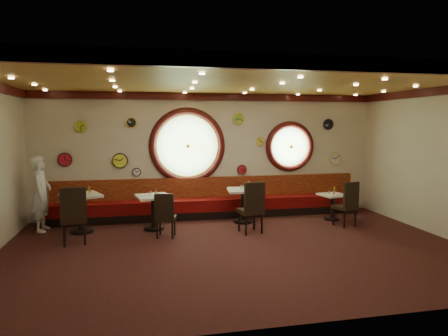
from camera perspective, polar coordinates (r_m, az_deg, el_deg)
floor at (r=7.89m, az=1.84°, el=-11.51°), size 9.00×6.00×0.00m
ceiling at (r=7.55m, az=1.92°, el=12.27°), size 9.00×6.00×0.02m
wall_back at (r=10.48m, az=-1.99°, el=1.85°), size 9.00×0.02×3.20m
wall_front at (r=4.72m, az=10.49°, el=-3.75°), size 9.00×0.02×3.20m
wall_right at (r=9.66m, az=28.80°, el=0.69°), size 0.02×6.00×3.20m
molding_back at (r=10.43m, az=-1.97°, el=10.13°), size 9.00×0.10×0.18m
molding_front at (r=4.75m, az=10.64°, el=14.60°), size 9.00×0.10×0.18m
molding_right at (r=9.62m, az=29.06°, el=9.67°), size 0.10×6.00×0.18m
banquette_base at (r=10.44m, az=-1.69°, el=-6.50°), size 8.00×0.55×0.20m
banquette_seat at (r=10.38m, az=-1.70°, el=-5.16°), size 8.00×0.55×0.30m
banquette_back at (r=10.53m, az=-1.91°, el=-2.79°), size 8.00×0.10×0.55m
porthole_left_glass at (r=10.38m, az=-5.26°, el=3.17°), size 1.66×0.02×1.66m
porthole_left_frame at (r=10.36m, az=-5.25°, el=3.16°), size 1.98×0.18×1.98m
porthole_left_ring at (r=10.33m, az=-5.23°, el=3.15°), size 1.61×0.03×1.61m
porthole_right_glass at (r=11.05m, az=9.34°, el=3.04°), size 1.10×0.02×1.10m
porthole_right_frame at (r=11.04m, az=9.37°, el=3.04°), size 1.38×0.18×1.38m
porthole_right_ring at (r=11.01m, az=9.43°, el=3.03°), size 1.09×0.03×1.09m
wall_clock_0 at (r=10.66m, az=2.57°, el=-0.24°), size 0.24×0.03×0.24m
wall_clock_1 at (r=11.60m, az=15.61°, el=1.31°), size 0.34×0.03×0.34m
wall_clock_2 at (r=10.26m, az=-13.11°, el=6.35°), size 0.24×0.03×0.24m
wall_clock_3 at (r=10.33m, az=-12.38°, el=-0.59°), size 0.20×0.03×0.20m
wall_clock_4 at (r=10.57m, az=2.07°, el=7.04°), size 0.30×0.03×0.30m
wall_clock_5 at (r=10.32m, az=-14.64°, el=1.02°), size 0.36×0.03×0.36m
wall_clock_6 at (r=10.46m, az=-21.78°, el=1.12°), size 0.32×0.03×0.32m
wall_clock_7 at (r=10.74m, az=5.18°, el=3.81°), size 0.22×0.03×0.22m
wall_clock_8 at (r=10.36m, az=-19.77°, el=5.58°), size 0.26×0.03×0.26m
wall_clock_9 at (r=11.45m, az=14.64°, el=6.04°), size 0.28×0.03×0.28m
table_a at (r=9.46m, az=-19.72°, el=-5.46°), size 1.03×1.03×0.87m
table_b at (r=9.30m, az=-10.05°, el=-5.66°), size 0.87×0.87×0.80m
table_c at (r=9.82m, az=2.79°, el=-4.79°), size 0.85×0.85×0.83m
table_d at (r=10.47m, az=15.25°, el=-4.93°), size 0.71×0.71×0.66m
chair_a at (r=8.53m, az=-20.69°, el=-5.89°), size 0.56×0.56×0.73m
chair_b at (r=8.57m, az=-8.42°, el=-6.30°), size 0.49×0.49×0.60m
chair_c at (r=8.82m, az=4.08°, el=-5.18°), size 0.56×0.56×0.72m
chair_d at (r=9.83m, az=17.28°, el=-4.55°), size 0.56×0.56×0.66m
condiment_a_salt at (r=9.48m, az=-19.90°, el=-3.16°), size 0.04×0.04×0.10m
condiment_b_salt at (r=9.23m, az=-10.44°, el=-3.58°), size 0.03×0.03×0.10m
condiment_c_salt at (r=9.77m, az=2.44°, el=-2.71°), size 0.04×0.04×0.10m
condiment_d_salt at (r=10.43m, az=14.80°, el=-3.34°), size 0.03×0.03×0.09m
condiment_a_pepper at (r=9.30m, az=-19.34°, el=-3.32°), size 0.04×0.04×0.10m
condiment_b_pepper at (r=9.20m, az=-9.68°, el=-3.58°), size 0.04×0.04×0.10m
condiment_c_pepper at (r=9.78m, az=2.60°, el=-2.72°), size 0.04×0.04×0.10m
condiment_d_pepper at (r=10.35m, az=15.38°, el=-3.42°), size 0.04×0.04×0.10m
condiment_a_bottle at (r=9.50m, az=-18.65°, el=-2.93°), size 0.05×0.05×0.15m
condiment_b_bottle at (r=9.31m, az=-9.62°, el=-3.36°), size 0.04×0.04×0.14m
condiment_c_bottle at (r=9.88m, az=3.53°, el=-2.40°), size 0.06×0.06×0.18m
condiment_d_bottle at (r=10.47m, az=15.44°, el=-3.07°), size 0.06×0.06×0.18m
waiter at (r=9.88m, az=-24.66°, el=-3.31°), size 0.43×0.64×1.72m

